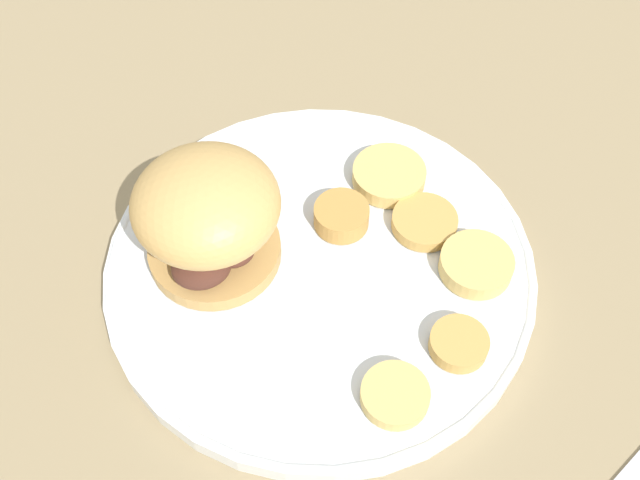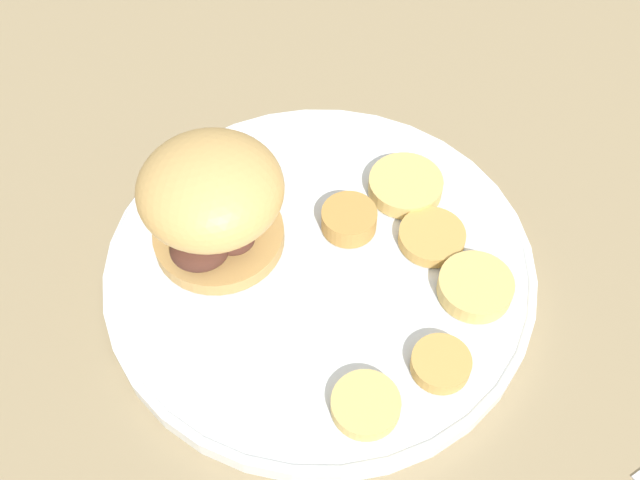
# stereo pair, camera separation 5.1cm
# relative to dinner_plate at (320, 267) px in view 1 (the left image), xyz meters

# --- Properties ---
(ground_plane) EXTENTS (4.00, 4.00, 0.00)m
(ground_plane) POSITION_rel_dinner_plate_xyz_m (0.00, 0.00, -0.01)
(ground_plane) COLOR #937F5B
(dinner_plate) EXTENTS (0.31, 0.31, 0.02)m
(dinner_plate) POSITION_rel_dinner_plate_xyz_m (0.00, 0.00, 0.00)
(dinner_plate) COLOR white
(dinner_plate) RESTS_ON ground_plane
(sandwich) EXTENTS (0.10, 0.10, 0.09)m
(sandwich) POSITION_rel_dinner_plate_xyz_m (0.07, -0.02, 0.05)
(sandwich) COLOR tan
(sandwich) RESTS_ON dinner_plate
(potato_round_0) EXTENTS (0.06, 0.06, 0.01)m
(potato_round_0) POSITION_rel_dinner_plate_xyz_m (-0.07, -0.06, 0.01)
(potato_round_0) COLOR #DBB766
(potato_round_0) RESTS_ON dinner_plate
(potato_round_1) EXTENTS (0.04, 0.04, 0.01)m
(potato_round_1) POSITION_rel_dinner_plate_xyz_m (-0.02, 0.11, 0.01)
(potato_round_1) COLOR #DBB766
(potato_round_1) RESTS_ON dinner_plate
(potato_round_2) EXTENTS (0.05, 0.05, 0.01)m
(potato_round_2) POSITION_rel_dinner_plate_xyz_m (-0.10, 0.03, 0.01)
(potato_round_2) COLOR #DBB766
(potato_round_2) RESTS_ON dinner_plate
(potato_round_3) EXTENTS (0.04, 0.04, 0.02)m
(potato_round_3) POSITION_rel_dinner_plate_xyz_m (-0.02, -0.03, 0.02)
(potato_round_3) COLOR #BC8942
(potato_round_3) RESTS_ON dinner_plate
(potato_round_4) EXTENTS (0.04, 0.04, 0.01)m
(potato_round_4) POSITION_rel_dinner_plate_xyz_m (-0.07, 0.09, 0.01)
(potato_round_4) COLOR tan
(potato_round_4) RESTS_ON dinner_plate
(potato_round_5) EXTENTS (0.05, 0.05, 0.01)m
(potato_round_5) POSITION_rel_dinner_plate_xyz_m (-0.08, -0.01, 0.01)
(potato_round_5) COLOR tan
(potato_round_5) RESTS_ON dinner_plate
(fork) EXTENTS (0.16, 0.10, 0.00)m
(fork) POSITION_rel_dinner_plate_xyz_m (-0.15, 0.19, -0.01)
(fork) COLOR silver
(fork) RESTS_ON ground_plane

